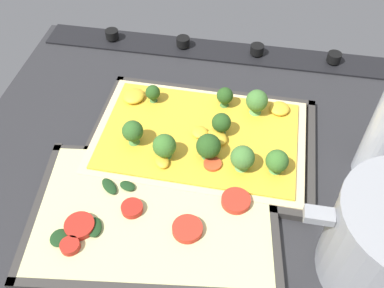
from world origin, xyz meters
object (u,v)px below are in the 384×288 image
Objects in this scene: baking_tray_front at (202,141)px; baking_tray_back at (155,214)px; broccoli_pizza at (205,135)px; veggie_pizza_back at (154,212)px.

baking_tray_front and baking_tray_back have the same top height.
broccoli_pizza is 0.98× the size of veggie_pizza_back.
baking_tray_front is 1.05× the size of veggie_pizza_back.
veggie_pizza_back is (4.64, 15.70, 0.70)cm from baking_tray_front.
baking_tray_front is 0.98× the size of baking_tray_back.
baking_tray_front is 16.39cm from veggie_pizza_back.
baking_tray_front is 1.07× the size of broccoli_pizza.
baking_tray_back is at bearing 71.77° from broccoli_pizza.
broccoli_pizza reaches higher than baking_tray_back.
baking_tray_back is at bearing -107.93° from veggie_pizza_back.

